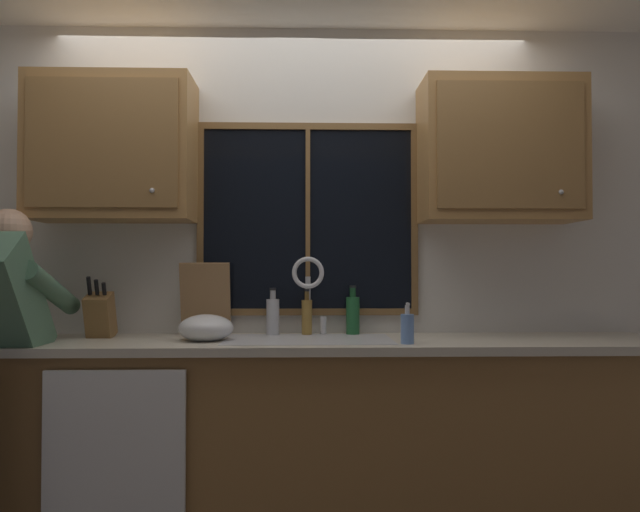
% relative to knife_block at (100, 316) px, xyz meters
% --- Properties ---
extents(back_wall, '(5.96, 0.12, 2.55)m').
position_rel_knife_block_xyz_m(back_wall, '(0.95, 0.26, 0.25)').
color(back_wall, silver).
rests_on(back_wall, floor).
extents(window_glass, '(1.10, 0.02, 0.95)m').
position_rel_knife_block_xyz_m(window_glass, '(1.03, 0.19, 0.50)').
color(window_glass, black).
extents(window_frame_top, '(1.17, 0.02, 0.04)m').
position_rel_knife_block_xyz_m(window_frame_top, '(1.03, 0.18, 0.99)').
color(window_frame_top, brown).
extents(window_frame_bottom, '(1.17, 0.02, 0.04)m').
position_rel_knife_block_xyz_m(window_frame_bottom, '(1.03, 0.18, 0.00)').
color(window_frame_bottom, brown).
extents(window_frame_left, '(0.04, 0.02, 0.95)m').
position_rel_knife_block_xyz_m(window_frame_left, '(0.46, 0.18, 0.50)').
color(window_frame_left, brown).
extents(window_frame_right, '(0.03, 0.02, 0.95)m').
position_rel_knife_block_xyz_m(window_frame_right, '(1.59, 0.18, 0.50)').
color(window_frame_right, brown).
extents(window_mullion_center, '(0.02, 0.02, 0.95)m').
position_rel_knife_block_xyz_m(window_mullion_center, '(1.03, 0.18, 0.50)').
color(window_mullion_center, brown).
extents(lower_cabinet_run, '(3.56, 0.58, 0.88)m').
position_rel_knife_block_xyz_m(lower_cabinet_run, '(0.95, -0.09, -0.59)').
color(lower_cabinet_run, olive).
rests_on(lower_cabinet_run, floor).
extents(countertop, '(3.62, 0.62, 0.04)m').
position_rel_knife_block_xyz_m(countertop, '(0.95, -0.11, -0.13)').
color(countertop, beige).
rests_on(countertop, lower_cabinet_run).
extents(dishwasher_front, '(0.60, 0.02, 0.74)m').
position_rel_knife_block_xyz_m(dishwasher_front, '(0.20, -0.41, -0.57)').
color(dishwasher_front, white).
extents(upper_cabinet_left, '(0.80, 0.36, 0.72)m').
position_rel_knife_block_xyz_m(upper_cabinet_left, '(0.05, 0.03, 0.83)').
color(upper_cabinet_left, '#9E703D').
extents(upper_cabinet_right, '(0.80, 0.36, 0.72)m').
position_rel_knife_block_xyz_m(upper_cabinet_right, '(2.01, 0.03, 0.83)').
color(upper_cabinet_right, '#9E703D').
extents(sink, '(0.80, 0.46, 0.21)m').
position_rel_knife_block_xyz_m(sink, '(1.03, -0.10, -0.21)').
color(sink, '#B7B7BC').
rests_on(sink, lower_cabinet_run).
extents(faucet, '(0.18, 0.09, 0.40)m').
position_rel_knife_block_xyz_m(faucet, '(1.03, 0.08, 0.14)').
color(faucet, silver).
rests_on(faucet, countertop).
extents(knife_block, '(0.12, 0.18, 0.32)m').
position_rel_knife_block_xyz_m(knife_block, '(0.00, 0.00, 0.00)').
color(knife_block, brown).
rests_on(knife_block, countertop).
extents(cutting_board, '(0.25, 0.10, 0.37)m').
position_rel_knife_block_xyz_m(cutting_board, '(0.50, 0.11, 0.08)').
color(cutting_board, '#997047').
rests_on(cutting_board, countertop).
extents(mixing_bowl, '(0.26, 0.26, 0.13)m').
position_rel_knife_block_xyz_m(mixing_bowl, '(0.54, -0.13, -0.05)').
color(mixing_bowl, silver).
rests_on(mixing_bowl, countertop).
extents(soap_dispenser, '(0.06, 0.07, 0.19)m').
position_rel_knife_block_xyz_m(soap_dispenser, '(1.47, -0.29, -0.04)').
color(soap_dispenser, '#668CCC').
rests_on(soap_dispenser, countertop).
extents(bottle_green_glass, '(0.05, 0.05, 0.24)m').
position_rel_knife_block_xyz_m(bottle_green_glass, '(1.02, 0.11, -0.01)').
color(bottle_green_glass, olive).
rests_on(bottle_green_glass, countertop).
extents(bottle_tall_clear, '(0.07, 0.07, 0.25)m').
position_rel_knife_block_xyz_m(bottle_tall_clear, '(1.26, 0.12, -0.00)').
color(bottle_tall_clear, '#1E592D').
rests_on(bottle_tall_clear, countertop).
extents(bottle_amber_small, '(0.07, 0.07, 0.24)m').
position_rel_knife_block_xyz_m(bottle_amber_small, '(0.85, 0.10, -0.01)').
color(bottle_amber_small, '#B7B7BC').
rests_on(bottle_amber_small, countertop).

